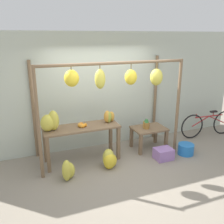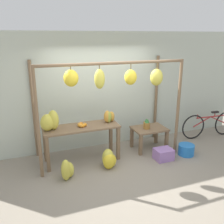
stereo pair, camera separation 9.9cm
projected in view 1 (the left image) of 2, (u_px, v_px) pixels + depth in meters
ground_plane at (122, 172)px, 5.17m from camera, size 20.00×20.00×0.00m
shop_wall_back at (98, 91)px, 6.06m from camera, size 8.00×0.08×2.80m
stall_awning at (114, 88)px, 5.18m from camera, size 3.18×1.15×2.22m
display_table_main at (82, 132)px, 5.45m from camera, size 1.65×0.58×0.81m
display_table_side at (149, 132)px, 6.11m from camera, size 0.80×0.59×0.55m
banana_pile_on_table at (50, 122)px, 5.13m from camera, size 0.47×0.38×0.42m
orange_pile at (82, 125)px, 5.37m from camera, size 0.21×0.19×0.09m
pineapple_cluster at (146, 124)px, 6.01m from camera, size 0.15×0.21×0.25m
banana_pile_ground_left at (68, 170)px, 4.86m from camera, size 0.33×0.36×0.44m
banana_pile_ground_right at (109, 160)px, 5.28m from camera, size 0.40×0.37×0.42m
fruit_crate_white at (163, 154)px, 5.66m from camera, size 0.40×0.32×0.26m
blue_bucket at (186, 149)px, 5.90m from camera, size 0.37×0.37×0.25m
parked_bicycle at (208, 124)px, 6.91m from camera, size 1.72×0.14×0.72m
papaya_pile at (109, 117)px, 5.64m from camera, size 0.32×0.25×0.28m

